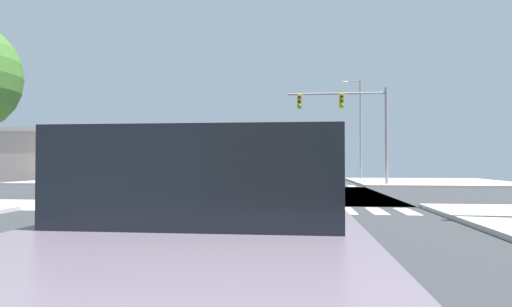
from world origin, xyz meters
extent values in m
cube|color=#2E3033|center=(0.00, 0.00, -0.03)|extent=(14.00, 90.00, 0.05)
cube|color=#2E3033|center=(0.00, 0.00, -0.03)|extent=(90.00, 12.00, 0.05)
cube|color=#B2ADA3|center=(13.00, 12.00, 0.07)|extent=(12.00, 12.00, 0.14)
cube|color=#BAA8A7|center=(-13.00, 12.00, 0.07)|extent=(12.00, 12.00, 0.14)
cube|color=white|center=(-6.75, -7.30, 0.00)|extent=(0.50, 2.00, 0.01)
cube|color=white|center=(-5.75, -7.30, 0.00)|extent=(0.50, 2.00, 0.01)
cube|color=white|center=(-4.75, -7.30, 0.00)|extent=(0.50, 2.00, 0.01)
cube|color=white|center=(-3.75, -7.30, 0.00)|extent=(0.50, 2.00, 0.01)
cube|color=white|center=(-2.75, -7.30, 0.00)|extent=(0.50, 2.00, 0.01)
cube|color=white|center=(-1.75, -7.30, 0.00)|extent=(0.50, 2.00, 0.01)
cube|color=white|center=(-0.75, -7.30, 0.00)|extent=(0.50, 2.00, 0.01)
cube|color=white|center=(0.25, -7.30, 0.00)|extent=(0.50, 2.00, 0.01)
cube|color=white|center=(1.25, -7.30, 0.00)|extent=(0.50, 2.00, 0.01)
cube|color=white|center=(2.25, -7.30, 0.00)|extent=(0.50, 2.00, 0.01)
cube|color=white|center=(3.25, -7.30, 0.00)|extent=(0.50, 2.00, 0.01)
cube|color=white|center=(4.25, -7.30, 0.00)|extent=(0.50, 2.00, 0.01)
cube|color=white|center=(5.25, -7.30, 0.00)|extent=(0.50, 2.00, 0.01)
cube|color=white|center=(6.25, -7.30, 0.00)|extent=(0.50, 2.00, 0.01)
cube|color=white|center=(-6.75, 7.30, 0.00)|extent=(0.50, 2.00, 0.01)
cube|color=white|center=(-5.75, 7.30, 0.00)|extent=(0.50, 2.00, 0.01)
cube|color=white|center=(-4.75, 7.30, 0.00)|extent=(0.50, 2.00, 0.01)
cube|color=white|center=(-3.75, 7.30, 0.00)|extent=(0.50, 2.00, 0.01)
cube|color=white|center=(-2.75, 7.30, 0.00)|extent=(0.50, 2.00, 0.01)
cube|color=white|center=(-1.75, 7.30, 0.00)|extent=(0.50, 2.00, 0.01)
cube|color=white|center=(-0.75, 7.30, 0.00)|extent=(0.50, 2.00, 0.01)
cube|color=white|center=(0.25, 7.30, 0.00)|extent=(0.50, 2.00, 0.01)
cube|color=white|center=(1.25, 7.30, 0.00)|extent=(0.50, 2.00, 0.01)
cube|color=white|center=(2.25, 7.30, 0.00)|extent=(0.50, 2.00, 0.01)
cube|color=white|center=(3.25, 7.30, 0.00)|extent=(0.50, 2.00, 0.01)
cube|color=white|center=(4.25, 7.30, 0.00)|extent=(0.50, 2.00, 0.01)
cube|color=white|center=(5.25, 7.30, 0.00)|extent=(0.50, 2.00, 0.01)
cube|color=white|center=(6.25, 7.30, 0.00)|extent=(0.50, 2.00, 0.01)
cylinder|color=gray|center=(8.77, 7.73, 3.46)|extent=(0.20, 0.20, 6.92)
cylinder|color=gray|center=(5.33, 7.73, 6.52)|extent=(6.89, 0.14, 0.14)
cube|color=yellow|center=(5.67, 7.73, 5.97)|extent=(0.32, 0.40, 1.00)
sphere|color=black|center=(5.67, 7.49, 6.28)|extent=(0.22, 0.22, 0.22)
sphere|color=black|center=(5.67, 7.49, 5.97)|extent=(0.22, 0.22, 0.22)
sphere|color=green|center=(5.67, 7.49, 5.66)|extent=(0.22, 0.22, 0.22)
cube|color=yellow|center=(2.71, 7.73, 5.97)|extent=(0.32, 0.40, 1.00)
sphere|color=black|center=(2.71, 7.49, 6.28)|extent=(0.22, 0.22, 0.22)
sphere|color=black|center=(2.71, 7.49, 5.97)|extent=(0.22, 0.22, 0.22)
sphere|color=green|center=(2.71, 7.49, 5.66)|extent=(0.22, 0.22, 0.22)
cylinder|color=gray|center=(8.29, 16.25, 4.55)|extent=(0.16, 0.16, 9.11)
cylinder|color=gray|center=(7.59, 16.25, 9.01)|extent=(1.40, 0.10, 0.10)
ellipsoid|color=silver|center=(6.89, 16.25, 8.96)|extent=(0.60, 0.32, 0.20)
cube|color=#BAA192|center=(-17.72, 15.71, 2.14)|extent=(11.21, 9.45, 4.28)
cube|color=#B7B2A2|center=(-17.72, 15.71, 4.48)|extent=(11.51, 9.75, 0.40)
cube|color=black|center=(-10.61, 11.98, 0.90)|extent=(0.24, 2.20, 1.80)
cylinder|color=black|center=(-3.03, -4.28, 0.37)|extent=(0.74, 0.26, 0.74)
cylinder|color=black|center=(-3.03, -2.72, 0.37)|extent=(0.74, 0.26, 0.74)
cylinder|color=black|center=(0.10, -4.28, 0.37)|extent=(0.74, 0.26, 0.74)
cylinder|color=black|center=(0.10, -2.72, 0.37)|extent=(0.74, 0.26, 0.74)
cube|color=#B8B0C3|center=(-1.47, -3.50, 1.18)|extent=(4.60, 1.96, 0.88)
cube|color=black|center=(-1.47, -3.50, 1.98)|extent=(3.22, 1.69, 0.72)
cylinder|color=black|center=(-1.04, 31.25, 0.40)|extent=(0.26, 0.80, 0.80)
cylinder|color=black|center=(-2.96, 31.25, 0.40)|extent=(0.26, 0.80, 0.80)
cylinder|color=black|center=(-1.04, 36.15, 0.40)|extent=(0.26, 0.80, 0.80)
cylinder|color=black|center=(-2.96, 36.15, 0.40)|extent=(0.26, 0.80, 0.80)
cube|color=navy|center=(-2.00, 33.70, 1.54)|extent=(2.40, 7.20, 1.49)
cube|color=white|center=(-2.00, 34.78, 3.57)|extent=(2.30, 4.18, 2.56)
cube|color=navy|center=(-2.00, 31.54, 3.03)|extent=(2.11, 2.02, 1.49)
cylinder|color=black|center=(1.28, -17.07, 0.34)|extent=(0.26, 0.68, 0.68)
cylinder|color=black|center=(2.72, -17.07, 0.34)|extent=(0.26, 0.68, 0.68)
cube|color=#625663|center=(2.00, -18.54, 1.01)|extent=(1.80, 4.30, 0.66)
cube|color=black|center=(2.00, -18.54, 1.61)|extent=(1.55, 2.24, 0.54)
camera|label=1|loc=(2.55, -21.61, 1.69)|focal=28.68mm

